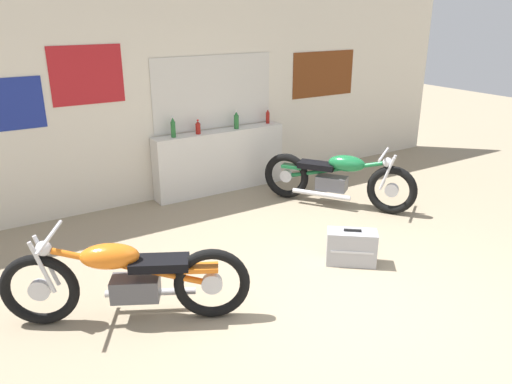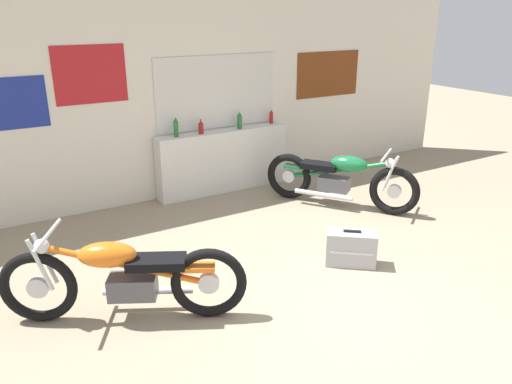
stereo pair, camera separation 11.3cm
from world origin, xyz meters
The scene contains 10 objects.
ground_plane centered at (0.00, 0.00, 0.00)m, with size 24.00×24.00×0.00m, color gray.
wall_back centered at (0.02, 3.70, 1.40)m, with size 10.00×0.07×2.80m.
sill_counter centered at (0.51, 3.53, 0.46)m, with size 2.03×0.28×0.92m.
bottle_leftmost centered at (-0.21, 3.51, 1.05)m, with size 0.07×0.07×0.30m.
bottle_left_center centered at (0.17, 3.51, 1.01)m, with size 0.07×0.07×0.20m.
bottle_center centered at (0.79, 3.50, 1.04)m, with size 0.07×0.07×0.27m.
bottle_right_center centered at (1.38, 3.56, 1.02)m, with size 0.06×0.06×0.24m.
motorcycle_green centered at (1.58, 2.13, 0.40)m, with size 1.30×1.83×0.82m.
motorcycle_orange centered at (-1.75, 1.00, 0.41)m, with size 1.93×1.11×0.84m.
hard_case_silver centered at (0.61, 0.75, 0.19)m, with size 0.56×0.52×0.40m.
Camera 1 is at (-2.79, -2.78, 2.60)m, focal length 35.00 mm.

